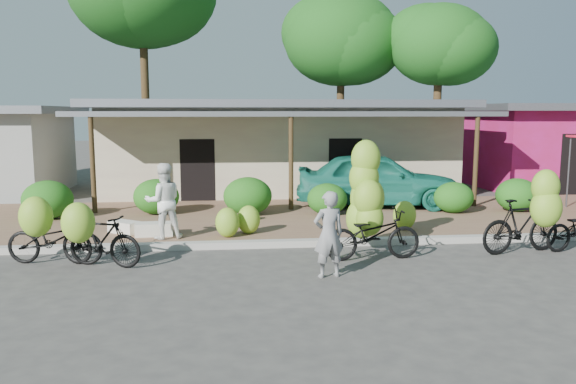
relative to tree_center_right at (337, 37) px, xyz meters
name	(u,v)px	position (x,y,z in m)	size (l,w,h in m)	color
ground	(326,271)	(-3.31, -16.61, -6.42)	(100.00, 100.00, 0.00)	#3D3B39
sidewalk	(295,218)	(-3.31, -11.61, -6.36)	(60.00, 6.00, 0.12)	#826046
curb	(311,243)	(-3.31, -14.61, -6.34)	(60.00, 0.25, 0.15)	#A8A399
shop_main	(277,145)	(-3.31, -5.68, -4.69)	(13.00, 8.50, 3.35)	beige
shop_pink	(541,145)	(7.19, -5.62, -4.74)	(6.00, 6.00, 3.25)	#AF1B6D
tree_center_right	(337,37)	(0.00, 0.00, 0.00)	(5.50, 5.40, 8.47)	#44311B
tree_near_right	(434,43)	(4.00, -2.00, -0.44)	(4.60, 4.43, 7.69)	#44311B
hedge_0	(48,200)	(-9.94, -11.31, -5.78)	(1.33, 1.19, 1.03)	#155112
hedge_1	(156,197)	(-7.14, -10.88, -5.80)	(1.27, 1.14, 0.99)	#155112
hedge_2	(248,196)	(-4.60, -11.26, -5.77)	(1.35, 1.21, 1.05)	#155112
hedge_3	(327,199)	(-2.40, -11.45, -5.86)	(1.12, 1.01, 0.87)	#155112
hedge_4	(454,197)	(1.22, -11.54, -5.86)	(1.12, 1.01, 0.87)	#155112
hedge_5	(517,195)	(3.12, -11.51, -5.82)	(1.22, 1.10, 0.95)	#155112
bike_far_left	(52,236)	(-8.52, -15.64, -5.83)	(2.01, 1.39, 1.44)	black
bike_left	(96,237)	(-7.63, -15.94, -5.80)	(1.78, 1.40, 1.35)	black
bike_center	(369,213)	(-2.27, -15.62, -5.50)	(2.00, 1.26, 2.39)	black
bike_right	(528,219)	(1.05, -15.82, -5.66)	(2.01, 1.38, 1.84)	black
loose_banana_a	(227,222)	(-5.16, -14.05, -5.95)	(0.55, 0.47, 0.69)	#ACCB32
loose_banana_b	(249,220)	(-4.66, -13.72, -5.96)	(0.54, 0.46, 0.67)	#ACCB32
loose_banana_c	(405,215)	(-0.88, -13.66, -5.94)	(0.57, 0.48, 0.71)	#ACCB32
sack_near	(154,229)	(-6.85, -13.69, -6.15)	(0.85, 0.40, 0.30)	silver
sack_far	(125,227)	(-7.58, -13.33, -6.16)	(0.75, 0.38, 0.28)	silver
vendor	(329,234)	(-3.34, -16.97, -5.63)	(0.57, 0.38, 1.57)	gray
bystander	(163,201)	(-6.58, -14.01, -5.44)	(0.83, 0.65, 1.71)	white
teal_van	(377,179)	(-0.68, -10.22, -5.48)	(1.94, 4.81, 1.64)	#19715E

